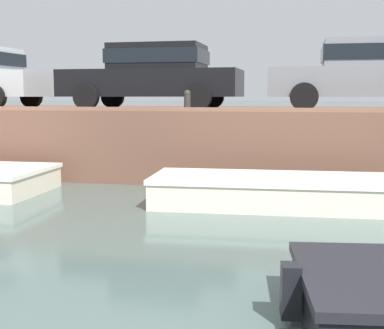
% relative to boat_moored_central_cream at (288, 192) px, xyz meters
% --- Properties ---
extents(ground_plane, '(400.00, 400.00, 0.00)m').
position_rel_boat_moored_central_cream_xyz_m(ground_plane, '(-0.45, -2.95, -0.26)').
color(ground_plane, '#4C605B').
extents(far_quay_wall, '(60.00, 6.00, 1.58)m').
position_rel_boat_moored_central_cream_xyz_m(far_quay_wall, '(-0.45, 4.57, 0.53)').
color(far_quay_wall, brown).
rests_on(far_quay_wall, ground).
extents(far_wall_coping, '(60.00, 0.24, 0.08)m').
position_rel_boat_moored_central_cream_xyz_m(far_wall_coping, '(-0.45, 1.69, 1.36)').
color(far_wall_coping, brown).
rests_on(far_wall_coping, far_quay_wall).
extents(boat_moored_central_cream, '(5.17, 1.87, 0.52)m').
position_rel_boat_moored_central_cream_xyz_m(boat_moored_central_cream, '(0.00, 0.00, 0.00)').
color(boat_moored_central_cream, silver).
rests_on(boat_moored_central_cream, ground).
extents(car_left_inner_black, '(4.31, 1.90, 1.54)m').
position_rel_boat_moored_central_cream_xyz_m(car_left_inner_black, '(-3.37, 3.34, 2.17)').
color(car_left_inner_black, black).
rests_on(car_left_inner_black, far_quay_wall).
extents(car_centre_grey, '(4.13, 2.01, 1.54)m').
position_rel_boat_moored_central_cream_xyz_m(car_centre_grey, '(1.51, 3.34, 2.17)').
color(car_centre_grey, slate).
rests_on(car_centre_grey, far_quay_wall).
extents(mooring_bollard_mid, '(0.15, 0.15, 0.45)m').
position_rel_boat_moored_central_cream_xyz_m(mooring_bollard_mid, '(-2.21, 1.82, 1.56)').
color(mooring_bollard_mid, '#2D2B28').
rests_on(mooring_bollard_mid, far_quay_wall).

